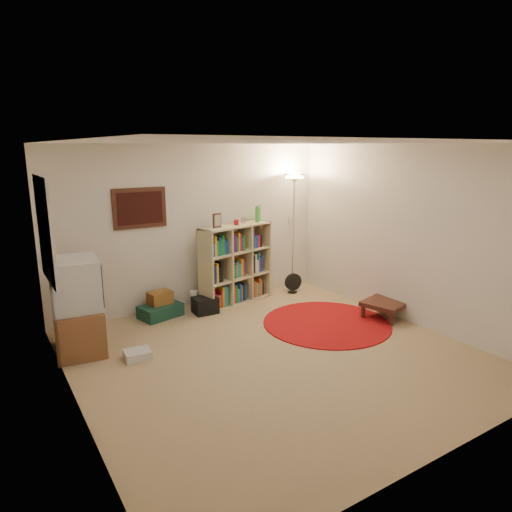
{
  "coord_description": "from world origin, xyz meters",
  "views": [
    {
      "loc": [
        -2.9,
        -4.18,
        2.44
      ],
      "look_at": [
        0.1,
        0.6,
        1.1
      ],
      "focal_mm": 32.0,
      "sensor_mm": 36.0,
      "label": 1
    }
  ],
  "objects": [
    {
      "name": "room",
      "position": [
        -0.05,
        0.05,
        1.26
      ],
      "size": [
        4.54,
        4.54,
        2.54
      ],
      "color": "#9F825D",
      "rests_on": "ground"
    },
    {
      "name": "bookshelf",
      "position": [
        0.55,
        1.95,
        0.61
      ],
      "size": [
        1.32,
        0.64,
        1.52
      ],
      "rotation": [
        0.0,
        0.0,
        0.23
      ],
      "color": "tan",
      "rests_on": "ground"
    },
    {
      "name": "side_table",
      "position": [
        2.06,
        0.18,
        0.21
      ],
      "size": [
        0.67,
        0.67,
        0.25
      ],
      "rotation": [
        0.0,
        0.0,
        0.27
      ],
      "color": "#361913",
      "rests_on": "ground"
    },
    {
      "name": "dvd_box",
      "position": [
        -1.44,
        0.8,
        0.05
      ],
      "size": [
        0.32,
        0.28,
        0.1
      ],
      "rotation": [
        0.0,
        0.0,
        -0.09
      ],
      "color": "silver",
      "rests_on": "ground"
    },
    {
      "name": "red_rug",
      "position": [
        1.2,
        0.45,
        0.01
      ],
      "size": [
        1.81,
        1.81,
        0.02
      ],
      "color": "maroon",
      "rests_on": "ground"
    },
    {
      "name": "wicker_basket",
      "position": [
        -0.7,
        2.0,
        0.28
      ],
      "size": [
        0.37,
        0.29,
        0.19
      ],
      "rotation": [
        0.0,
        0.0,
        0.18
      ],
      "color": "brown",
      "rests_on": "suitcase"
    },
    {
      "name": "floor_lamp",
      "position": [
        1.73,
        2.0,
        1.68
      ],
      "size": [
        0.47,
        0.47,
        2.03
      ],
      "rotation": [
        0.0,
        0.0,
        -0.23
      ],
      "color": "silver",
      "rests_on": "ground"
    },
    {
      "name": "paper_towel",
      "position": [
        -0.13,
        2.06,
        0.14
      ],
      "size": [
        0.15,
        0.15,
        0.28
      ],
      "rotation": [
        0.0,
        0.0,
        -0.1
      ],
      "color": "silver",
      "rests_on": "ground"
    },
    {
      "name": "floor_fan",
      "position": [
        1.64,
        1.85,
        0.17
      ],
      "size": [
        0.31,
        0.17,
        0.35
      ],
      "rotation": [
        0.0,
        0.0,
        -0.1
      ],
      "color": "black",
      "rests_on": "ground"
    },
    {
      "name": "duffel_bag",
      "position": [
        -0.08,
        1.77,
        0.12
      ],
      "size": [
        0.37,
        0.31,
        0.24
      ],
      "rotation": [
        0.0,
        0.0,
        -0.06
      ],
      "color": "black",
      "rests_on": "ground"
    },
    {
      "name": "suitcase",
      "position": [
        -0.72,
        1.96,
        0.1
      ],
      "size": [
        0.66,
        0.51,
        0.19
      ],
      "rotation": [
        0.0,
        0.0,
        0.23
      ],
      "color": "#14382B",
      "rests_on": "ground"
    },
    {
      "name": "tv_stand",
      "position": [
        -1.96,
        1.4,
        0.56
      ],
      "size": [
        0.65,
        0.86,
        1.17
      ],
      "rotation": [
        0.0,
        0.0,
        -0.12
      ],
      "color": "brown",
      "rests_on": "ground"
    }
  ]
}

